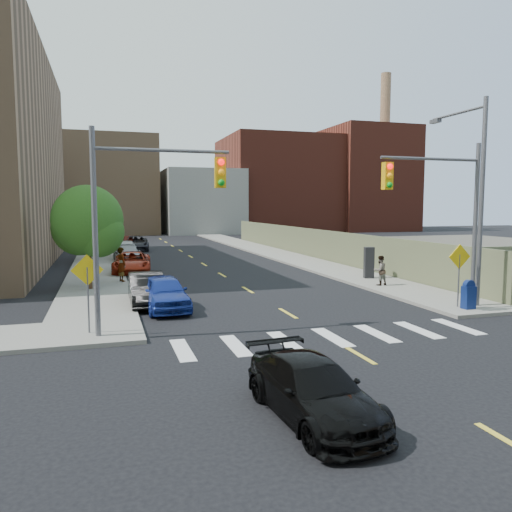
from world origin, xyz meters
TOP-DOWN VIEW (x-y plane):
  - ground at (0.00, 0.00)m, footprint 160.00×160.00m
  - sidewalk_nw at (-7.75, 41.50)m, footprint 3.50×73.00m
  - sidewalk_ne at (7.75, 41.50)m, footprint 3.50×73.00m
  - fence_north at (9.60, 28.00)m, footprint 0.12×44.00m
  - gravel_lot at (28.00, 30.00)m, footprint 36.00×42.00m
  - bg_bldg_midwest at (-6.00, 72.00)m, footprint 14.00×16.00m
  - bg_bldg_center at (8.00, 70.00)m, footprint 12.00×16.00m
  - bg_bldg_east at (22.00, 72.00)m, footprint 18.00×18.00m
  - bg_bldg_fareast at (38.00, 70.00)m, footprint 14.00×16.00m
  - smokestack at (42.00, 70.00)m, footprint 1.80×1.80m
  - signal_nw at (-5.98, 6.00)m, footprint 4.59×0.30m
  - signal_ne at (5.98, 6.00)m, footprint 4.59×0.30m
  - streetlight_ne at (8.20, 6.90)m, footprint 0.25×3.70m
  - warn_sign_nw at (-7.80, 6.50)m, footprint 1.06×0.06m
  - warn_sign_ne at (7.20, 6.50)m, footprint 1.06×0.06m
  - warn_sign_midwest at (-7.80, 20.00)m, footprint 1.06×0.06m
  - tree_west_near at (-8.00, 16.05)m, footprint 3.66×3.64m
  - tree_west_far at (-8.00, 31.05)m, footprint 3.66×3.64m
  - parked_car_blue at (-4.80, 10.26)m, footprint 1.97×4.44m
  - parked_car_black at (-5.44, 11.59)m, footprint 1.55×4.38m
  - parked_car_red at (-5.50, 22.51)m, footprint 2.83×5.31m
  - parked_car_silver at (-5.50, 28.86)m, footprint 2.14×4.81m
  - parked_car_white at (-5.50, 32.36)m, footprint 2.18×4.74m
  - parked_car_maroon at (-5.19, 40.17)m, footprint 1.78×4.39m
  - parked_car_grey at (-4.20, 39.37)m, footprint 2.68×5.34m
  - black_sedan at (-3.12, -1.74)m, footprint 2.06×4.38m
  - mailbox at (7.32, 6.00)m, footprint 0.52×0.41m
  - payphone at (7.85, 15.14)m, footprint 0.64×0.57m
  - pedestrian_west at (-6.30, 18.06)m, footprint 0.70×0.84m
  - pedestrian_east at (7.04, 12.54)m, footprint 0.88×0.74m

SIDE VIEW (x-z plane):
  - ground at x=0.00m, z-range 0.00..0.00m
  - gravel_lot at x=28.00m, z-range 0.00..0.06m
  - sidewalk_nw at x=-7.75m, z-range 0.00..0.15m
  - sidewalk_ne at x=7.75m, z-range 0.00..0.15m
  - black_sedan at x=-3.12m, z-range 0.00..1.23m
  - parked_car_silver at x=-5.50m, z-range 0.00..1.37m
  - parked_car_maroon at x=-5.19m, z-range 0.00..1.42m
  - parked_car_red at x=-5.50m, z-range 0.00..1.42m
  - parked_car_black at x=-5.44m, z-range 0.00..1.44m
  - parked_car_grey at x=-4.20m, z-range 0.00..1.45m
  - parked_car_blue at x=-4.80m, z-range 0.00..1.48m
  - mailbox at x=7.32m, z-range 0.13..1.35m
  - parked_car_white at x=-5.50m, z-range 0.00..1.57m
  - pedestrian_east at x=7.04m, z-range 0.15..1.76m
  - payphone at x=7.85m, z-range 0.15..2.00m
  - pedestrian_west at x=-6.30m, z-range 0.15..2.10m
  - fence_north at x=9.60m, z-range 0.00..2.50m
  - warn_sign_nw at x=-7.80m, z-range 0.58..3.41m
  - warn_sign_ne at x=7.20m, z-range 0.58..3.41m
  - warn_sign_midwest at x=-7.80m, z-range 0.58..3.41m
  - tree_west_near at x=-8.00m, z-range 0.72..6.24m
  - tree_west_far at x=-8.00m, z-range 0.72..6.24m
  - signal_nw at x=-5.98m, z-range 1.03..8.03m
  - signal_ne at x=5.98m, z-range 1.03..8.03m
  - bg_bldg_center at x=8.00m, z-range 0.00..10.00m
  - streetlight_ne at x=8.20m, z-range 0.72..9.72m
  - bg_bldg_midwest at x=-6.00m, z-range 0.00..15.00m
  - bg_bldg_east at x=22.00m, z-range 0.00..16.00m
  - bg_bldg_fareast at x=38.00m, z-range 0.00..18.00m
  - smokestack at x=42.00m, z-range 0.00..28.00m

